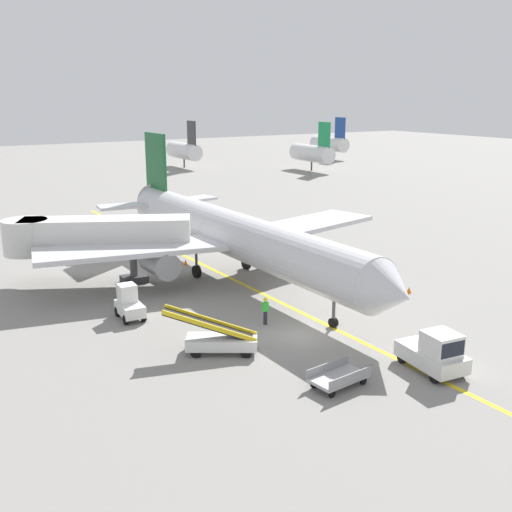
# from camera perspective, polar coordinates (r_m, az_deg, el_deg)

# --- Properties ---
(ground_plane) EXTENTS (300.00, 300.00, 0.00)m
(ground_plane) POSITION_cam_1_polar(r_m,az_deg,el_deg) (36.00, 4.35, -7.20)
(ground_plane) COLOR gray
(taxi_line_yellow) EXTENTS (1.77, 79.99, 0.01)m
(taxi_line_yellow) POSITION_cam_1_polar(r_m,az_deg,el_deg) (40.90, 2.51, -4.43)
(taxi_line_yellow) COLOR yellow
(taxi_line_yellow) RESTS_ON ground
(airliner) EXTENTS (28.61, 35.25, 10.10)m
(airliner) POSITION_cam_1_polar(r_m,az_deg,el_deg) (45.68, -2.33, 2.08)
(airliner) COLOR silver
(airliner) RESTS_ON ground
(jet_bridge) EXTENTS (12.67, 7.94, 4.85)m
(jet_bridge) POSITION_cam_1_polar(r_m,az_deg,el_deg) (45.86, -15.35, 1.77)
(jet_bridge) COLOR silver
(jet_bridge) RESTS_ON ground
(pushback_tug) EXTENTS (2.30, 3.79, 2.20)m
(pushback_tug) POSITION_cam_1_polar(r_m,az_deg,el_deg) (32.17, 16.25, -8.63)
(pushback_tug) COLOR silver
(pushback_tug) RESTS_ON ground
(baggage_tug_near_wing) EXTENTS (1.41, 2.45, 2.10)m
(baggage_tug_near_wing) POSITION_cam_1_polar(r_m,az_deg,el_deg) (38.84, -11.71, -4.35)
(baggage_tug_near_wing) COLOR silver
(baggage_tug_near_wing) RESTS_ON ground
(belt_loader_forward_hold) EXTENTS (4.92, 3.68, 2.59)m
(belt_loader_forward_hold) POSITION_cam_1_polar(r_m,az_deg,el_deg) (33.19, -3.42, -7.70)
(belt_loader_forward_hold) COLOR silver
(belt_loader_forward_hold) RESTS_ON ground
(baggage_cart_loaded) EXTENTS (3.82, 1.87, 0.94)m
(baggage_cart_loaded) POSITION_cam_1_polar(r_m,az_deg,el_deg) (29.93, 7.72, -11.08)
(baggage_cart_loaded) COLOR #A5A5A8
(baggage_cart_loaded) RESTS_ON ground
(ground_crew_marshaller) EXTENTS (0.36, 0.24, 1.70)m
(ground_crew_marshaller) POSITION_cam_1_polar(r_m,az_deg,el_deg) (36.98, 0.87, -5.04)
(ground_crew_marshaller) COLOR #26262D
(ground_crew_marshaller) RESTS_ON ground
(safety_cone_nose_left) EXTENTS (0.36, 0.36, 0.44)m
(safety_cone_nose_left) POSITION_cam_1_polar(r_m,az_deg,el_deg) (44.22, 14.01, -3.08)
(safety_cone_nose_left) COLOR orange
(safety_cone_nose_left) RESTS_ON ground
(safety_cone_nose_right) EXTENTS (0.36, 0.36, 0.44)m
(safety_cone_nose_right) POSITION_cam_1_polar(r_m,az_deg,el_deg) (50.29, -6.56, -0.57)
(safety_cone_nose_right) COLOR orange
(safety_cone_nose_right) RESTS_ON ground
(safety_cone_wingtip_left) EXTENTS (0.36, 0.36, 0.44)m
(safety_cone_wingtip_left) POSITION_cam_1_polar(r_m,az_deg,el_deg) (52.37, 6.40, 0.05)
(safety_cone_wingtip_left) COLOR orange
(safety_cone_wingtip_left) RESTS_ON ground
(distant_aircraft_mid_left) EXTENTS (3.00, 10.10, 8.80)m
(distant_aircraft_mid_left) POSITION_cam_1_polar(r_m,az_deg,el_deg) (117.95, -6.69, 9.71)
(distant_aircraft_mid_left) COLOR silver
(distant_aircraft_mid_left) RESTS_ON ground
(distant_aircraft_mid_right) EXTENTS (3.00, 10.10, 8.80)m
(distant_aircraft_mid_right) POSITION_cam_1_polar(r_m,az_deg,el_deg) (112.75, 5.24, 9.52)
(distant_aircraft_mid_right) COLOR silver
(distant_aircraft_mid_right) RESTS_ON ground
(distant_aircraft_far_right) EXTENTS (3.00, 10.10, 8.80)m
(distant_aircraft_far_right) POSITION_cam_1_polar(r_m,az_deg,el_deg) (135.35, 6.85, 10.35)
(distant_aircraft_far_right) COLOR silver
(distant_aircraft_far_right) RESTS_ON ground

